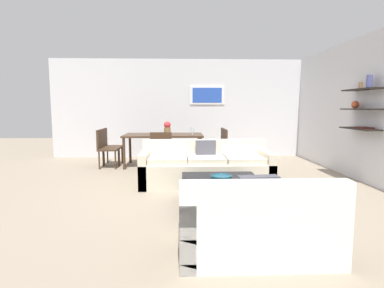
{
  "coord_description": "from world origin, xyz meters",
  "views": [
    {
      "loc": [
        -0.38,
        -5.08,
        1.38
      ],
      "look_at": [
        -0.17,
        0.2,
        0.75
      ],
      "focal_mm": 28.67,
      "sensor_mm": 36.0,
      "label": 1
    }
  ],
  "objects_px": {
    "coffee_table": "(221,193)",
    "dining_chair_right_near": "(220,145)",
    "candle_jar": "(241,178)",
    "centerpiece_vase": "(167,128)",
    "loveseat_white": "(255,223)",
    "dining_chair_right_far": "(218,143)",
    "sofa_beige": "(206,168)",
    "wine_glass_right_far": "(192,129)",
    "dining_chair_left_far": "(109,144)",
    "decorative_bowl": "(221,178)",
    "dining_table": "(164,137)",
    "dining_chair_foot": "(161,150)",
    "wine_glass_right_near": "(192,130)",
    "dining_chair_left_near": "(105,146)",
    "wine_glass_foot": "(162,131)"
  },
  "relations": [
    {
      "from": "coffee_table",
      "to": "dining_chair_right_near",
      "type": "height_order",
      "value": "dining_chair_right_near"
    },
    {
      "from": "candle_jar",
      "to": "centerpiece_vase",
      "type": "bearing_deg",
      "value": 109.87
    },
    {
      "from": "loveseat_white",
      "to": "dining_chair_right_far",
      "type": "height_order",
      "value": "dining_chair_right_far"
    },
    {
      "from": "sofa_beige",
      "to": "wine_glass_right_far",
      "type": "relative_size",
      "value": 13.44
    },
    {
      "from": "coffee_table",
      "to": "dining_chair_left_far",
      "type": "bearing_deg",
      "value": 124.88
    },
    {
      "from": "decorative_bowl",
      "to": "dining_chair_right_near",
      "type": "distance_m",
      "value": 2.92
    },
    {
      "from": "sofa_beige",
      "to": "dining_chair_right_far",
      "type": "xyz_separation_m",
      "value": [
        0.48,
        2.04,
        0.21
      ]
    },
    {
      "from": "loveseat_white",
      "to": "decorative_bowl",
      "type": "bearing_deg",
      "value": 96.04
    },
    {
      "from": "sofa_beige",
      "to": "dining_chair_right_far",
      "type": "distance_m",
      "value": 2.1
    },
    {
      "from": "dining_chair_left_far",
      "to": "wine_glass_right_far",
      "type": "xyz_separation_m",
      "value": [
        2.01,
        -0.1,
        0.37
      ]
    },
    {
      "from": "centerpiece_vase",
      "to": "wine_glass_right_far",
      "type": "bearing_deg",
      "value": 11.36
    },
    {
      "from": "dining_table",
      "to": "decorative_bowl",
      "type": "bearing_deg",
      "value": -72.93
    },
    {
      "from": "candle_jar",
      "to": "dining_chair_foot",
      "type": "bearing_deg",
      "value": 118.69
    },
    {
      "from": "wine_glass_right_near",
      "to": "centerpiece_vase",
      "type": "relative_size",
      "value": 0.49
    },
    {
      "from": "dining_chair_foot",
      "to": "dining_chair_left_near",
      "type": "xyz_separation_m",
      "value": [
        -1.33,
        0.67,
        0.0
      ]
    },
    {
      "from": "dining_chair_right_far",
      "to": "wine_glass_right_far",
      "type": "xyz_separation_m",
      "value": [
        -0.64,
        -0.1,
        0.37
      ]
    },
    {
      "from": "dining_chair_foot",
      "to": "dining_chair_left_far",
      "type": "distance_m",
      "value": 1.73
    },
    {
      "from": "decorative_bowl",
      "to": "wine_glass_right_far",
      "type": "xyz_separation_m",
      "value": [
        -0.27,
        3.24,
        0.45
      ]
    },
    {
      "from": "loveseat_white",
      "to": "dining_chair_left_near",
      "type": "relative_size",
      "value": 1.63
    },
    {
      "from": "coffee_table",
      "to": "candle_jar",
      "type": "bearing_deg",
      "value": -14.19
    },
    {
      "from": "centerpiece_vase",
      "to": "wine_glass_foot",
      "type": "bearing_deg",
      "value": -102.28
    },
    {
      "from": "dining_chair_right_far",
      "to": "centerpiece_vase",
      "type": "bearing_deg",
      "value": -170.04
    },
    {
      "from": "wine_glass_right_near",
      "to": "wine_glass_foot",
      "type": "height_order",
      "value": "wine_glass_foot"
    },
    {
      "from": "sofa_beige",
      "to": "centerpiece_vase",
      "type": "xyz_separation_m",
      "value": [
        -0.76,
        1.82,
        0.61
      ]
    },
    {
      "from": "decorative_bowl",
      "to": "dining_chair_foot",
      "type": "relative_size",
      "value": 0.33
    },
    {
      "from": "wine_glass_right_far",
      "to": "candle_jar",
      "type": "bearing_deg",
      "value": -80.49
    },
    {
      "from": "sofa_beige",
      "to": "dining_chair_right_near",
      "type": "relative_size",
      "value": 2.62
    },
    {
      "from": "candle_jar",
      "to": "wine_glass_right_near",
      "type": "relative_size",
      "value": 0.58
    },
    {
      "from": "dining_chair_right_far",
      "to": "wine_glass_right_far",
      "type": "distance_m",
      "value": 0.75
    },
    {
      "from": "decorative_bowl",
      "to": "loveseat_white",
      "type": "bearing_deg",
      "value": -83.96
    },
    {
      "from": "dining_chair_right_far",
      "to": "candle_jar",
      "type": "bearing_deg",
      "value": -91.7
    },
    {
      "from": "coffee_table",
      "to": "dining_chair_right_near",
      "type": "xyz_separation_m",
      "value": [
        0.36,
        2.85,
        0.31
      ]
    },
    {
      "from": "candle_jar",
      "to": "dining_chair_foot",
      "type": "relative_size",
      "value": 0.1
    },
    {
      "from": "dining_chair_right_near",
      "to": "dining_chair_foot",
      "type": "distance_m",
      "value": 1.49
    },
    {
      "from": "dining_chair_foot",
      "to": "wine_glass_foot",
      "type": "relative_size",
      "value": 5.64
    },
    {
      "from": "dining_chair_right_near",
      "to": "centerpiece_vase",
      "type": "height_order",
      "value": "centerpiece_vase"
    },
    {
      "from": "dining_chair_right_near",
      "to": "centerpiece_vase",
      "type": "relative_size",
      "value": 2.89
    },
    {
      "from": "wine_glass_right_near",
      "to": "centerpiece_vase",
      "type": "height_order",
      "value": "centerpiece_vase"
    },
    {
      "from": "coffee_table",
      "to": "decorative_bowl",
      "type": "bearing_deg",
      "value": -101.18
    },
    {
      "from": "dining_chair_right_near",
      "to": "loveseat_white",
      "type": "bearing_deg",
      "value": -93.09
    },
    {
      "from": "coffee_table",
      "to": "dining_chair_right_far",
      "type": "relative_size",
      "value": 1.24
    },
    {
      "from": "decorative_bowl",
      "to": "dining_chair_left_near",
      "type": "height_order",
      "value": "dining_chair_left_near"
    },
    {
      "from": "dining_chair_left_near",
      "to": "dining_table",
      "type": "bearing_deg",
      "value": 9.36
    },
    {
      "from": "wine_glass_right_far",
      "to": "centerpiece_vase",
      "type": "distance_m",
      "value": 0.6
    },
    {
      "from": "dining_chair_right_near",
      "to": "wine_glass_right_near",
      "type": "xyz_separation_m",
      "value": [
        -0.64,
        0.1,
        0.35
      ]
    },
    {
      "from": "dining_chair_foot",
      "to": "wine_glass_right_far",
      "type": "height_order",
      "value": "wine_glass_right_far"
    },
    {
      "from": "loveseat_white",
      "to": "decorative_bowl",
      "type": "relative_size",
      "value": 4.98
    },
    {
      "from": "dining_chair_right_far",
      "to": "wine_glass_right_far",
      "type": "bearing_deg",
      "value": -171.32
    },
    {
      "from": "dining_chair_left_near",
      "to": "wine_glass_foot",
      "type": "xyz_separation_m",
      "value": [
        1.33,
        -0.21,
        0.35
      ]
    },
    {
      "from": "wine_glass_foot",
      "to": "centerpiece_vase",
      "type": "height_order",
      "value": "centerpiece_vase"
    }
  ]
}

